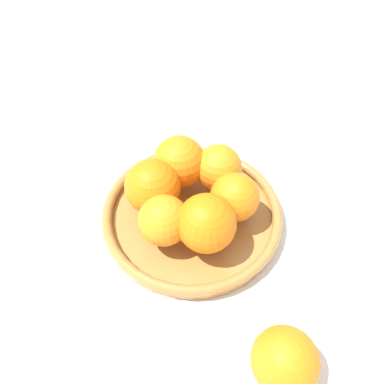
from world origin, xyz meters
The scene contains 5 objects.
ground_plane centered at (0.00, 0.00, 0.00)m, with size 4.00×4.00×0.00m, color white.
fruit_bowl centered at (0.00, 0.00, 0.01)m, with size 0.27×0.27×0.03m.
orange_pile centered at (0.00, 0.00, 0.07)m, with size 0.20×0.19×0.08m.
stray_orange centered at (0.24, -0.03, 0.04)m, with size 0.08×0.08×0.08m, color orange.
napkin_folded centered at (-0.03, 0.30, 0.00)m, with size 0.15×0.15×0.01m, color silver.
Camera 1 is at (0.29, -0.18, 0.48)m, focal length 35.00 mm.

